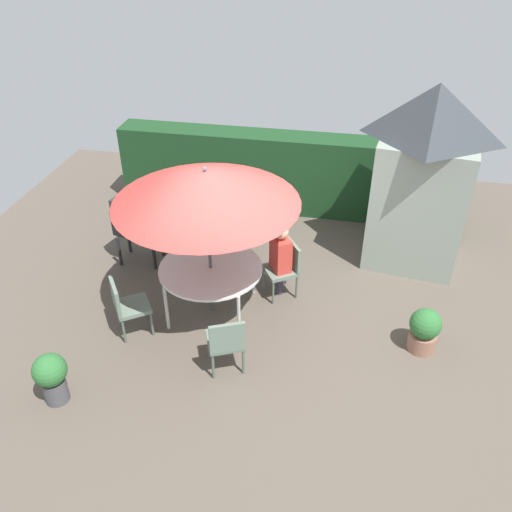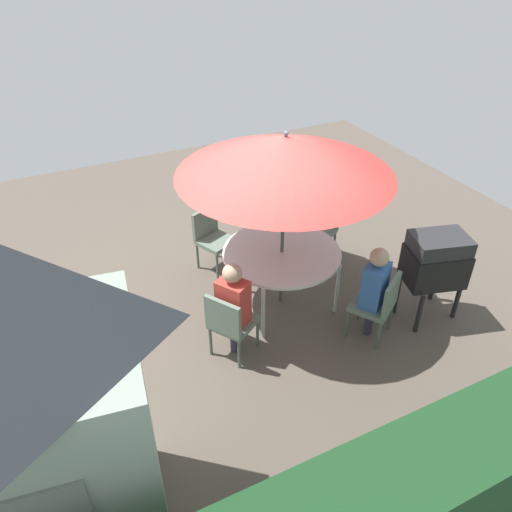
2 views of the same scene
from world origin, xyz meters
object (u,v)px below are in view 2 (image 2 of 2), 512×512
chair_near_shed (229,322)px  chair_toward_house (212,235)px  patio_umbrella (285,156)px  chair_far_side (379,303)px  person_in_red (233,300)px  patio_table (282,255)px  potted_plant_by_grill (32,339)px  potted_plant_by_shed (299,189)px  garden_shed (36,421)px  bbq_grill (436,261)px  chair_toward_hedge (321,225)px  person_in_blue (375,283)px

chair_near_shed → chair_toward_house: same height
patio_umbrella → chair_far_side: bearing=122.6°
person_in_red → patio_table: bearing=-147.7°
chair_far_side → person_in_red: person_in_red is taller
potted_plant_by_grill → person_in_red: person_in_red is taller
patio_table → potted_plant_by_grill: 3.11m
patio_table → chair_near_shed: chair_near_shed is taller
chair_toward_house → potted_plant_by_shed: size_ratio=1.24×
garden_shed → patio_table: 3.72m
patio_umbrella → chair_far_side: (-0.72, 1.12, -1.57)m
bbq_grill → chair_toward_hedge: size_ratio=1.33×
potted_plant_by_shed → chair_near_shed: bearing=47.4°
patio_umbrella → person_in_blue: 1.81m
bbq_grill → potted_plant_by_shed: size_ratio=1.65×
patio_table → chair_near_shed: size_ratio=1.68×
bbq_grill → chair_far_side: bbq_grill is taller
bbq_grill → chair_toward_house: bearing=-47.6°
garden_shed → potted_plant_by_shed: (-4.48, -4.11, -1.14)m
bbq_grill → person_in_blue: bearing=-2.0°
garden_shed → patio_umbrella: size_ratio=1.19×
garden_shed → chair_toward_hedge: bearing=-145.8°
garden_shed → person_in_blue: 3.88m
garden_shed → person_in_red: bearing=-144.9°
patio_table → person_in_blue: person_in_blue is taller
chair_near_shed → chair_far_side: 1.80m
potted_plant_by_grill → chair_toward_hedge: bearing=-173.8°
person_in_red → potted_plant_by_shed: bearing=-132.3°
bbq_grill → chair_toward_hedge: bearing=-74.5°
patio_table → chair_toward_house: chair_toward_house is taller
chair_far_side → patio_umbrella: bearing=-57.4°
bbq_grill → potted_plant_by_shed: 3.18m
person_in_red → chair_toward_house: bearing=-104.0°
chair_toward_hedge → person_in_red: (1.99, 1.31, 0.26)m
person_in_blue → potted_plant_by_shed: bearing=-104.5°
patio_table → patio_umbrella: (-0.00, 0.00, 1.35)m
garden_shed → patio_table: garden_shed is taller
patio_umbrella → chair_toward_house: patio_umbrella is taller
chair_toward_house → chair_near_shed: bearing=74.2°
patio_table → person_in_red: bearing=32.3°
chair_toward_house → person_in_blue: bearing=117.9°
patio_umbrella → chair_far_side: 2.06m
patio_table → chair_toward_hedge: chair_toward_hedge is taller
patio_table → bbq_grill: bearing=145.1°
garden_shed → chair_toward_hedge: garden_shed is taller
bbq_grill → person_in_blue: 0.88m
patio_umbrella → chair_far_side: patio_umbrella is taller
garden_shed → chair_near_shed: 2.64m
chair_toward_hedge → potted_plant_by_shed: bearing=-107.5°
bbq_grill → chair_near_shed: bbq_grill is taller
chair_toward_hedge → chair_far_side: bearing=79.6°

